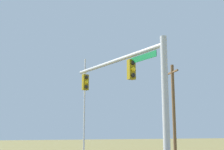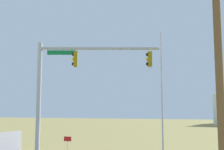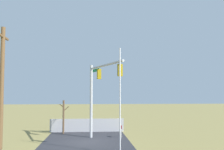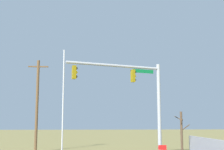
% 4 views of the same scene
% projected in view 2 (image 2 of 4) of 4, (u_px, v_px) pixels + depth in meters
% --- Properties ---
extents(signal_mast, '(7.31, 2.65, 7.31)m').
position_uv_depth(signal_mast, '(71.00, 77.00, 18.31)').
color(signal_mast, '#B2B5BA').
rests_on(signal_mast, ground_plane).
extents(flagpole, '(0.10, 0.10, 7.89)m').
position_uv_depth(flagpole, '(162.00, 96.00, 17.90)').
color(flagpole, silver).
rests_on(flagpole, ground_plane).
extents(utility_pole, '(1.90, 0.26, 8.57)m').
position_uv_depth(utility_pole, '(219.00, 69.00, 9.82)').
color(utility_pole, brown).
rests_on(utility_pole, ground_plane).
extents(open_sign, '(0.56, 0.04, 1.22)m').
position_uv_depth(open_sign, '(68.00, 141.00, 20.50)').
color(open_sign, silver).
rests_on(open_sign, ground_plane).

